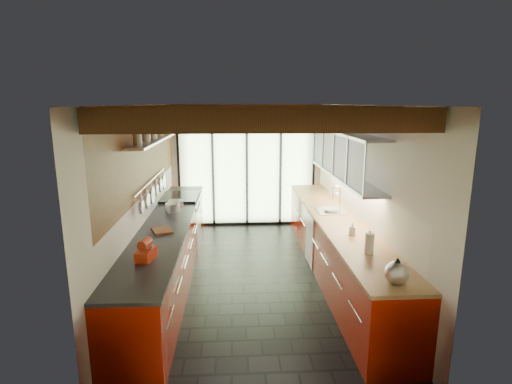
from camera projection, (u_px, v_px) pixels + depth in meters
The scene contains 18 objects.
ground at pixel (253, 276), 6.18m from camera, with size 5.50×5.50×0.00m, color black.
room_shell at pixel (253, 171), 5.82m from camera, with size 5.50×5.50×5.50m.
ceiling_beams at pixel (252, 114), 6.01m from camera, with size 3.14×5.06×4.90m.
glass_door at pixel (247, 150), 8.45m from camera, with size 2.95×0.10×2.90m.
left_counter at pixel (169, 250), 6.01m from camera, with size 0.68×5.00×0.92m.
range_stove at pixel (181, 221), 7.42m from camera, with size 0.66×0.90×0.97m.
right_counter at pixel (336, 246), 6.16m from camera, with size 0.68×5.00×0.92m.
sink_assembly at pixel (332, 209), 6.44m from camera, with size 0.45×0.52×0.43m.
upper_cabinets_right at pixel (345, 154), 6.15m from camera, with size 0.34×3.00×3.00m.
left_wall_fixtures at pixel (154, 159), 5.95m from camera, with size 0.28×2.60×0.96m.
stand_mixer at pixel (146, 251), 4.43m from camera, with size 0.21×0.30×0.25m.
pot_large at pixel (172, 208), 6.37m from camera, with size 0.22×0.22×0.14m, color silver.
pot_small at pixel (176, 203), 6.74m from camera, with size 0.26×0.26×0.10m, color silver.
cutting_board at pixel (162, 230), 5.42m from camera, with size 0.24×0.33×0.03m, color brown.
kettle at pixel (397, 272), 3.84m from camera, with size 0.30×0.32×0.28m.
paper_towel at pixel (369, 244), 4.60m from camera, with size 0.13×0.13×0.29m.
soap_bottle at pixel (353, 229), 5.25m from camera, with size 0.08×0.08×0.18m, color silver.
bowl at pixel (331, 210), 6.38m from camera, with size 0.24×0.24×0.06m, color silver.
Camera 1 is at (-0.29, -5.74, 2.63)m, focal length 28.00 mm.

